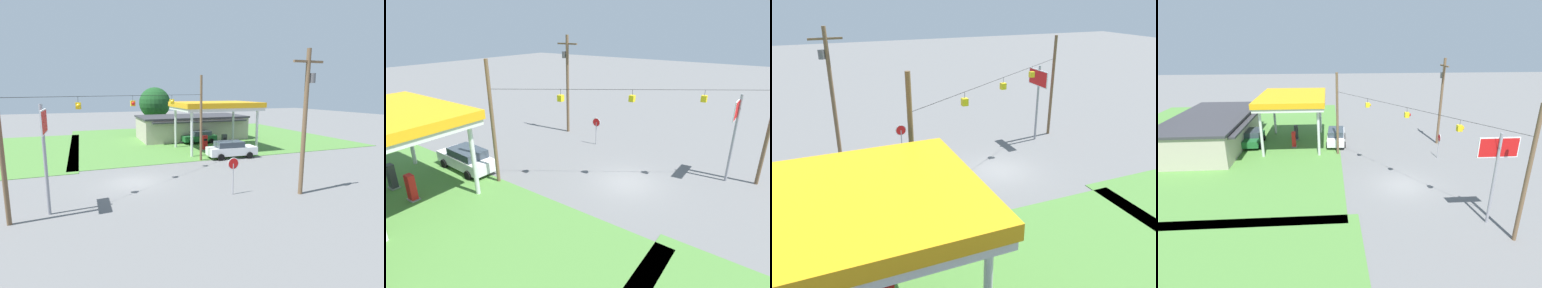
# 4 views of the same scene
# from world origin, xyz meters

# --- Properties ---
(ground_plane) EXTENTS (160.00, 160.00, 0.00)m
(ground_plane) POSITION_xyz_m (0.00, 0.00, 0.00)
(ground_plane) COLOR slate
(gas_station_canopy) EXTENTS (9.19, 7.01, 5.54)m
(gas_station_canopy) POSITION_xyz_m (10.98, 9.71, 5.03)
(gas_station_canopy) COLOR silver
(gas_station_canopy) RESTS_ON ground
(fuel_pump_near) EXTENTS (0.71, 0.56, 1.74)m
(fuel_pump_near) POSITION_xyz_m (9.72, 9.71, 0.83)
(fuel_pump_near) COLOR gray
(fuel_pump_near) RESTS_ON ground
(fuel_pump_far) EXTENTS (0.71, 0.56, 1.74)m
(fuel_pump_far) POSITION_xyz_m (12.23, 9.71, 0.83)
(fuel_pump_far) COLOR gray
(fuel_pump_far) RESTS_ON ground
(car_at_pumps_front) EXTENTS (5.15, 2.28, 1.72)m
(car_at_pumps_front) POSITION_xyz_m (10.70, 5.08, 0.90)
(car_at_pumps_front) COLOR white
(car_at_pumps_front) RESTS_ON ground
(stop_sign_roadside) EXTENTS (0.80, 0.08, 2.50)m
(stop_sign_roadside) POSITION_xyz_m (5.60, -4.90, 1.81)
(stop_sign_roadside) COLOR #99999E
(stop_sign_roadside) RESTS_ON ground
(stop_sign_overhead) EXTENTS (0.22, 2.54, 6.11)m
(stop_sign_overhead) POSITION_xyz_m (-5.44, -4.26, 4.46)
(stop_sign_overhead) COLOR gray
(stop_sign_overhead) RESTS_ON ground
(utility_pole_main) EXTENTS (2.20, 0.44, 9.37)m
(utility_pole_main) POSITION_xyz_m (9.93, -6.36, 5.25)
(utility_pole_main) COLOR brown
(utility_pole_main) RESTS_ON ground
(signal_span_gantry) EXTENTS (14.90, 10.24, 8.27)m
(signal_span_gantry) POSITION_xyz_m (0.00, -0.01, 4.44)
(signal_span_gantry) COLOR brown
(signal_span_gantry) RESTS_ON ground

